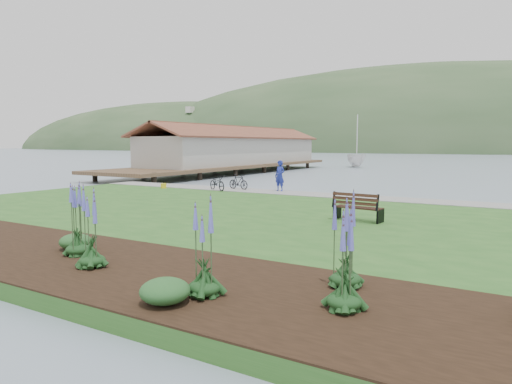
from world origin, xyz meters
TOP-DOWN VIEW (x-y plane):
  - ground at (0.00, 0.00)m, footprint 600.00×600.00m
  - lawn at (0.00, -2.00)m, footprint 34.00×20.00m
  - shoreline_path at (0.00, 6.90)m, footprint 34.00×2.20m
  - garden_bed at (3.00, -9.80)m, footprint 24.00×4.40m
  - pier_pavilion at (-20.00, 27.52)m, footprint 8.00×36.00m
  - park_bench at (3.84, -0.63)m, footprint 1.88×0.92m
  - person at (-3.74, 7.50)m, footprint 0.92×0.72m
  - bicycle_a at (-7.38, 5.97)m, footprint 1.40×1.93m
  - bicycle_b at (-6.57, 7.18)m, footprint 0.75×1.65m
  - sailboat at (-11.14, 44.72)m, footprint 12.43×12.47m
  - pannier at (-11.22, 5.29)m, footprint 0.31×0.36m
  - echium_0 at (4.11, -10.55)m, footprint 0.62×0.62m
  - echium_1 at (6.23, -8.64)m, footprint 0.62×0.62m
  - echium_2 at (6.67, -9.90)m, footprint 0.62×0.62m
  - echium_4 at (-0.67, -9.68)m, footprint 0.62×0.62m
  - echium_5 at (0.59, -10.26)m, footprint 0.62×0.62m
  - shrub_0 at (-1.30, -9.26)m, footprint 0.86×0.86m
  - shrub_1 at (3.74, -11.25)m, footprint 0.92×0.92m

SIDE VIEW (x-z plane):
  - ground at x=0.00m, z-range 0.00..0.00m
  - sailboat at x=-11.14m, z-range -11.68..11.68m
  - lawn at x=0.00m, z-range 0.00..0.40m
  - shoreline_path at x=0.00m, z-range 0.40..0.43m
  - garden_bed at x=3.00m, z-range 0.40..0.44m
  - pannier at x=-11.22m, z-range 0.40..0.73m
  - shrub_0 at x=-1.30m, z-range 0.44..0.87m
  - shrub_1 at x=3.74m, z-range 0.44..0.90m
  - bicycle_a at x=-7.38m, z-range 0.40..1.36m
  - bicycle_b at x=-6.57m, z-range 0.40..1.36m
  - park_bench at x=3.84m, z-range 0.40..1.53m
  - echium_2 at x=6.67m, z-range 0.25..2.05m
  - echium_0 at x=4.11m, z-range 0.24..2.33m
  - echium_5 at x=0.59m, z-range 0.24..2.36m
  - echium_1 at x=6.23m, z-range 0.24..2.39m
  - echium_4 at x=-0.67m, z-range 0.28..2.59m
  - person at x=-3.74m, z-range 0.40..2.65m
  - pier_pavilion at x=-20.00m, z-range -0.06..5.34m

